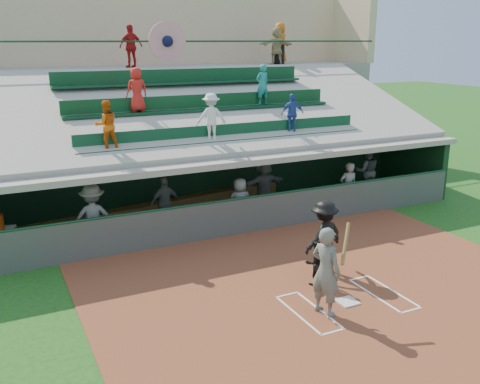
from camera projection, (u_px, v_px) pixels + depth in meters
name	position (u px, v px, depth m)	size (l,w,h in m)	color
ground	(347.00, 303.00, 11.90)	(100.00, 100.00, 0.00)	#1A4A15
dirt_slab	(334.00, 293.00, 12.33)	(11.00, 9.00, 0.02)	brown
home_plate	(347.00, 302.00, 11.90)	(0.43, 0.43, 0.03)	silver
batters_box_chalk	(347.00, 302.00, 11.90)	(2.65, 1.85, 0.01)	white
dugout_floor	(223.00, 216.00, 17.74)	(16.00, 3.50, 0.04)	gray
concourse_slab	(159.00, 121.00, 22.96)	(20.00, 3.00, 4.60)	gray
grandstand	(183.00, 132.00, 20.38)	(20.40, 10.40, 7.80)	#494E49
batter_at_plate	(326.00, 271.00, 11.18)	(0.96, 0.83, 1.95)	#52544F
catcher	(316.00, 263.00, 12.64)	(0.53, 0.42, 1.10)	black
home_umpire	(324.00, 236.00, 13.31)	(1.18, 0.68, 1.83)	black
dugout_bench	(202.00, 200.00, 18.69)	(14.51, 0.44, 0.44)	brown
dugout_player_a	(93.00, 217.00, 14.65)	(1.20, 0.69, 1.86)	#5B5E59
dugout_player_b	(165.00, 203.00, 16.26)	(0.97, 0.40, 1.65)	#575954
dugout_player_c	(240.00, 203.00, 16.44)	(0.76, 0.50, 1.56)	#5B5E58
dugout_player_d	(264.00, 185.00, 17.79)	(1.75, 0.56, 1.89)	#51544F
dugout_player_e	(348.00, 187.00, 17.87)	(0.62, 0.41, 1.71)	#585B56
dugout_player_f	(367.00, 171.00, 19.78)	(0.91, 0.71, 1.86)	#525550
trash_bin	(278.00, 54.00, 23.99)	(0.57, 0.57, 0.85)	black
concourse_staff_a	(131.00, 46.00, 20.33)	(0.95, 0.40, 1.62)	#A61213
concourse_staff_b	(280.00, 43.00, 24.13)	(0.88, 0.57, 1.80)	#C85A0B
concourse_staff_c	(277.00, 46.00, 23.54)	(1.50, 0.48, 1.62)	tan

